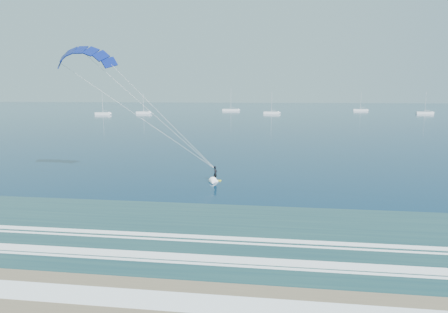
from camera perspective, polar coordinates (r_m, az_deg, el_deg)
ground at (r=23.63m, az=-6.50°, el=-19.53°), size 900.00×900.00×0.00m
kitesurfer_rig at (r=51.07m, az=-10.95°, el=6.71°), size 22.07×5.41×18.03m
sailboat_0 at (r=219.18m, az=-16.91°, el=5.90°), size 8.08×2.40×11.08m
sailboat_1 at (r=223.91m, az=-11.42°, el=6.17°), size 7.93×2.40×10.99m
sailboat_2 at (r=255.19m, az=0.99°, el=6.69°), size 10.68×2.40×14.12m
sailboat_3 at (r=220.25m, az=6.80°, el=6.25°), size 8.62×2.40×11.97m
sailboat_4 at (r=266.68m, az=18.91°, el=6.30°), size 8.83×2.40×11.99m
sailboat_5 at (r=243.66m, az=26.75°, el=5.61°), size 8.74×2.40×11.93m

